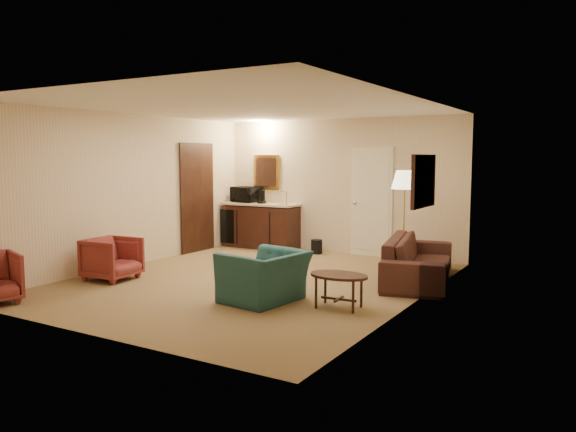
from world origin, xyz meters
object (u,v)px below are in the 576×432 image
object	(u,v)px
waste_bin	(317,247)
coffee_table	(339,291)
rose_chair_near	(112,257)
floor_lamp	(404,221)
wetbar_cabinet	(260,225)
microwave	(246,193)
sofa	(419,252)
coffee_maker	(262,197)
teal_armchair	(264,268)

from	to	relation	value
waste_bin	coffee_table	bearing A→B (deg)	-58.25
rose_chair_near	floor_lamp	size ratio (longest dim) A/B	0.43
wetbar_cabinet	microwave	distance (m)	0.79
sofa	coffee_maker	size ratio (longest dim) A/B	8.54
teal_armchair	sofa	bearing A→B (deg)	155.78
teal_armchair	coffee_maker	bearing A→B (deg)	-139.00
floor_lamp	waste_bin	distance (m)	2.24
sofa	coffee_table	size ratio (longest dim) A/B	3.05
wetbar_cabinet	floor_lamp	world-z (taller)	floor_lamp
coffee_table	microwave	bearing A→B (deg)	137.67
wetbar_cabinet	microwave	size ratio (longest dim) A/B	2.80
sofa	microwave	world-z (taller)	microwave
wetbar_cabinet	sofa	distance (m)	4.06
floor_lamp	waste_bin	bearing A→B (deg)	159.58
rose_chair_near	sofa	bearing A→B (deg)	-65.62
floor_lamp	waste_bin	world-z (taller)	floor_lamp
waste_bin	coffee_maker	world-z (taller)	coffee_maker
waste_bin	teal_armchair	bearing A→B (deg)	-72.73
coffee_table	coffee_maker	size ratio (longest dim) A/B	2.80
rose_chair_near	waste_bin	distance (m)	3.99
teal_armchair	waste_bin	world-z (taller)	teal_armchair
sofa	teal_armchair	size ratio (longest dim) A/B	2.26
teal_armchair	microwave	world-z (taller)	microwave
waste_bin	microwave	bearing A→B (deg)	175.16
coffee_maker	microwave	bearing A→B (deg)	157.89
coffee_maker	coffee_table	bearing A→B (deg)	-52.96
floor_lamp	microwave	size ratio (longest dim) A/B	2.83
floor_lamp	coffee_maker	distance (m)	3.38
coffee_table	waste_bin	bearing A→B (deg)	121.75
sofa	coffee_maker	xyz separation A→B (m)	(-3.74, 1.38, 0.61)
rose_chair_near	microwave	world-z (taller)	microwave
sofa	coffee_maker	world-z (taller)	coffee_maker
wetbar_cabinet	microwave	world-z (taller)	microwave
sofa	teal_armchair	distance (m)	2.58
teal_armchair	rose_chair_near	world-z (taller)	teal_armchair
coffee_table	floor_lamp	world-z (taller)	floor_lamp
wetbar_cabinet	rose_chair_near	size ratio (longest dim) A/B	2.29
wetbar_cabinet	floor_lamp	distance (m)	3.47
sofa	floor_lamp	distance (m)	0.85
microwave	coffee_maker	size ratio (longest dim) A/B	2.21
wetbar_cabinet	teal_armchair	size ratio (longest dim) A/B	1.63
wetbar_cabinet	coffee_maker	xyz separation A→B (m)	(0.06, -0.04, 0.59)
teal_armchair	rose_chair_near	size ratio (longest dim) A/B	1.40
sofa	rose_chair_near	distance (m)	4.66
sofa	coffee_table	world-z (taller)	sofa
coffee_table	wetbar_cabinet	bearing A→B (deg)	135.03
sofa	microwave	distance (m)	4.53
rose_chair_near	microwave	bearing A→B (deg)	-2.65
rose_chair_near	wetbar_cabinet	bearing A→B (deg)	-9.04
rose_chair_near	microwave	xyz separation A→B (m)	(-0.17, 3.80, 0.76)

